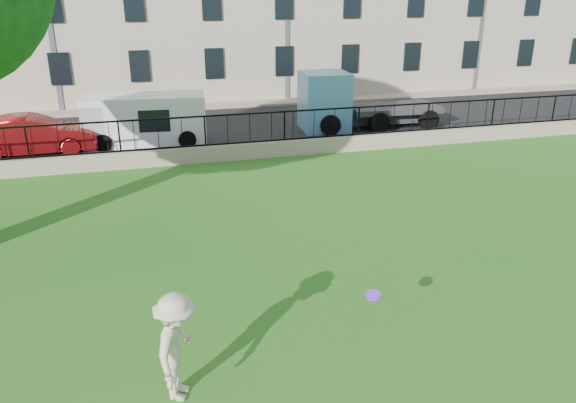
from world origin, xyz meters
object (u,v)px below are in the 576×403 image
object	(u,v)px
man	(177,347)
blue_truck	(368,100)
red_sedan	(33,135)
frisbee	(373,295)
white_van	(146,120)

from	to	relation	value
man	blue_truck	xyz separation A→B (m)	(9.92, 15.99, 0.37)
man	blue_truck	bearing A→B (deg)	-10.31
blue_truck	red_sedan	bearing A→B (deg)	-173.74
man	frisbee	bearing A→B (deg)	-62.41
man	white_van	world-z (taller)	white_van
man	frisbee	world-z (taller)	man
frisbee	white_van	distance (m)	15.72
man	frisbee	distance (m)	3.42
man	blue_truck	world-z (taller)	blue_truck
frisbee	red_sedan	bearing A→B (deg)	116.78
red_sedan	white_van	bearing A→B (deg)	-85.72
man	red_sedan	xyz separation A→B (m)	(-4.11, 15.25, -0.15)
red_sedan	frisbee	bearing A→B (deg)	-155.51
red_sedan	blue_truck	bearing A→B (deg)	-89.27
frisbee	blue_truck	world-z (taller)	blue_truck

